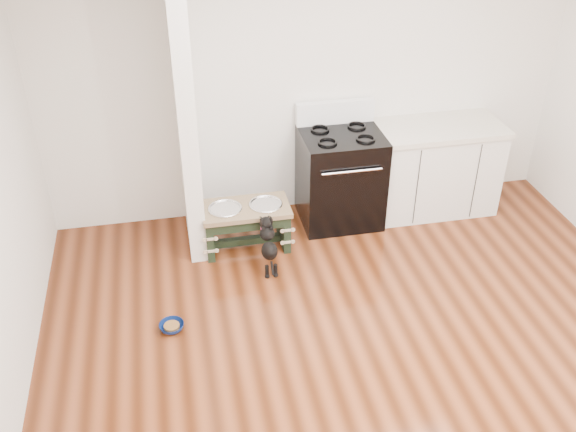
# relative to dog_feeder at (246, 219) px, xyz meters

# --- Properties ---
(ground) EXTENTS (5.00, 5.00, 0.00)m
(ground) POSITION_rel_dog_feeder_xyz_m (0.72, -1.85, -0.31)
(ground) COLOR #411C0B
(ground) RESTS_ON ground
(room_shell) EXTENTS (5.00, 5.00, 5.00)m
(room_shell) POSITION_rel_dog_feeder_xyz_m (0.72, -1.85, 1.31)
(room_shell) COLOR silver
(room_shell) RESTS_ON ground
(partition_wall) EXTENTS (0.15, 0.80, 2.70)m
(partition_wall) POSITION_rel_dog_feeder_xyz_m (-0.45, 0.25, 1.04)
(partition_wall) COLOR silver
(partition_wall) RESTS_ON ground
(oven_range) EXTENTS (0.76, 0.69, 1.14)m
(oven_range) POSITION_rel_dog_feeder_xyz_m (0.97, 0.31, 0.17)
(oven_range) COLOR black
(oven_range) RESTS_ON ground
(cabinet_run) EXTENTS (1.24, 0.64, 0.91)m
(cabinet_run) POSITION_rel_dog_feeder_xyz_m (1.95, 0.33, 0.14)
(cabinet_run) COLOR silver
(cabinet_run) RESTS_ON ground
(dog_feeder) EXTENTS (0.80, 0.43, 0.46)m
(dog_feeder) POSITION_rel_dog_feeder_xyz_m (0.00, 0.00, 0.00)
(dog_feeder) COLOR black
(dog_feeder) RESTS_ON ground
(puppy) EXTENTS (0.14, 0.41, 0.49)m
(puppy) POSITION_rel_dog_feeder_xyz_m (0.14, -0.37, -0.05)
(puppy) COLOR black
(puppy) RESTS_ON ground
(floor_bowl) EXTENTS (0.24, 0.24, 0.06)m
(floor_bowl) POSITION_rel_dog_feeder_xyz_m (-0.75, -1.00, -0.28)
(floor_bowl) COLOR #0B1D53
(floor_bowl) RESTS_ON ground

